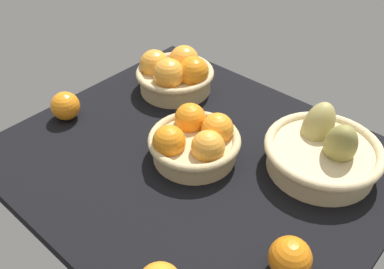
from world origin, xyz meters
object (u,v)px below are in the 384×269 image
at_px(basket_near_right, 175,74).
at_px(loose_orange_back_gap, 290,258).
at_px(basket_near_left_pears, 323,151).
at_px(loose_orange_side_gap, 65,106).
at_px(basket_center, 195,141).

xyz_separation_m(basket_near_right, loose_orange_back_gap, (-0.54, 0.29, -0.01)).
relative_size(basket_near_left_pears, loose_orange_side_gap, 3.48).
height_order(basket_near_right, basket_near_left_pears, basket_near_left_pears).
xyz_separation_m(basket_center, basket_near_right, (0.23, -0.17, 0.01)).
height_order(basket_near_right, loose_orange_side_gap, basket_near_right).
distance_m(basket_near_right, loose_orange_side_gap, 0.30).
bearing_deg(basket_center, loose_orange_side_gap, 17.48).
height_order(basket_near_left_pears, loose_orange_back_gap, basket_near_left_pears).
relative_size(basket_near_right, loose_orange_side_gap, 2.93).
bearing_deg(loose_orange_back_gap, loose_orange_side_gap, -0.90).
bearing_deg(basket_near_right, basket_center, 142.51).
xyz_separation_m(basket_near_left_pears, loose_orange_side_gap, (0.57, 0.27, -0.01)).
height_order(basket_center, basket_near_right, basket_near_right).
height_order(basket_center, loose_orange_back_gap, basket_center).
distance_m(basket_center, basket_near_right, 0.28).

